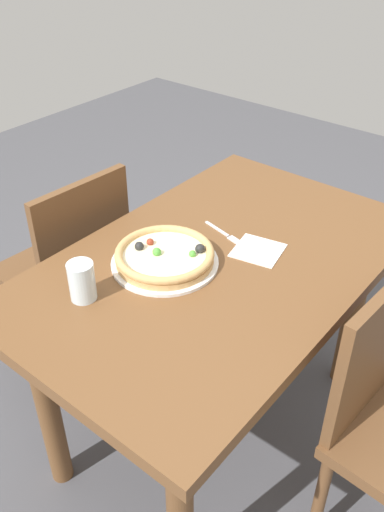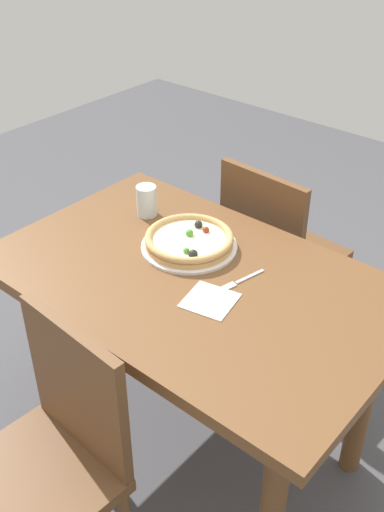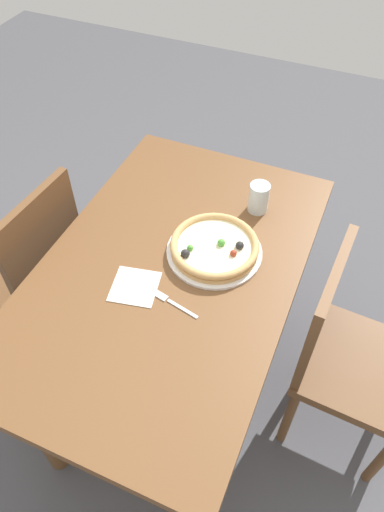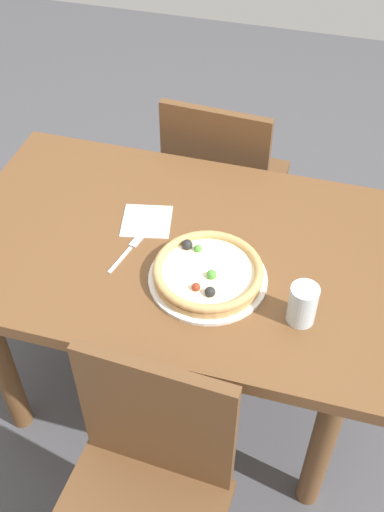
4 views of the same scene
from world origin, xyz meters
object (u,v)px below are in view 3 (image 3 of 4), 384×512
at_px(dining_table, 170,289).
at_px(napkin, 135,286).
at_px(chair_far, 30,266).
at_px(chair_near, 346,353).
at_px(plate, 214,252).
at_px(fork, 171,302).
at_px(drinking_glass, 259,198).
at_px(pizza, 214,246).

height_order(dining_table, napkin, napkin).
height_order(dining_table, chair_far, chair_far).
height_order(chair_near, plate, chair_near).
height_order(fork, drinking_glass, drinking_glass).
relative_size(dining_table, chair_near, 1.46).
relative_size(dining_table, pizza, 4.37).
distance_m(chair_near, pizza, 0.58).
relative_size(pizza, napkin, 2.07).
relative_size(plate, napkin, 2.25).
bearing_deg(dining_table, plate, -42.87).
height_order(dining_table, drinking_glass, drinking_glass).
relative_size(chair_near, napkin, 6.21).
distance_m(chair_far, napkin, 0.62).
xyz_separation_m(drinking_glass, napkin, (-0.48, 0.24, -0.05)).
bearing_deg(chair_near, dining_table, -78.39).
height_order(chair_near, pizza, chair_near).
relative_size(chair_far, napkin, 6.21).
bearing_deg(plate, fork, 169.08).
bearing_deg(plate, dining_table, 137.13).
relative_size(dining_table, chair_far, 1.46).
relative_size(chair_near, drinking_glass, 7.84).
distance_m(plate, pizza, 0.03).
relative_size(chair_far, pizza, 3.00).
xyz_separation_m(chair_near, plate, (0.03, 0.50, 0.27)).
bearing_deg(chair_far, chair_near, -81.84).
bearing_deg(plate, drinking_glass, -14.55).
relative_size(chair_near, pizza, 3.00).
relative_size(chair_far, plate, 2.76).
height_order(pizza, drinking_glass, drinking_glass).
bearing_deg(plate, chair_far, 99.95).
bearing_deg(napkin, plate, -37.29).
xyz_separation_m(pizza, napkin, (-0.23, 0.17, -0.03)).
relative_size(plate, pizza, 1.09).
bearing_deg(drinking_glass, napkin, 153.55).
bearing_deg(chair_near, napkin, -70.19).
bearing_deg(fork, plate, -88.36).
bearing_deg(chair_far, drinking_glass, -60.63).
relative_size(plate, drinking_glass, 2.84).
bearing_deg(fork, chair_near, -146.47).
distance_m(dining_table, drinking_glass, 0.44).
bearing_deg(pizza, drinking_glass, -14.51).
xyz_separation_m(plate, pizza, (-0.00, -0.00, 0.03)).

